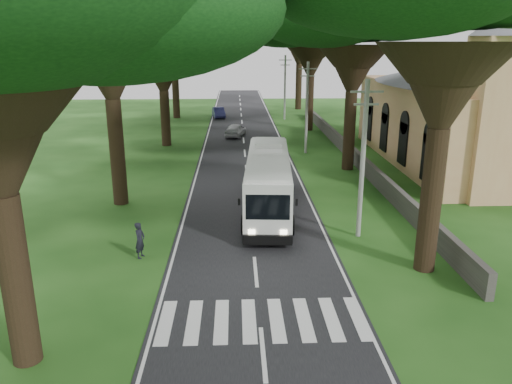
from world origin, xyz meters
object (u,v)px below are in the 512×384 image
object	(u,v)px
pole_mid	(307,106)
distant_car_a	(236,130)
church	(469,103)
coach_bus	(268,181)
distant_car_b	(219,112)
pole_far	(285,86)
pole_near	(363,157)
pedestrian	(140,240)

from	to	relation	value
pole_mid	distant_car_a	world-z (taller)	pole_mid
church	coach_bus	world-z (taller)	church
distant_car_a	distant_car_b	world-z (taller)	distant_car_a
pole_mid	pole_far	distance (m)	20.00
distant_car_b	pole_mid	bearing A→B (deg)	-77.34
pole_near	coach_bus	size ratio (longest dim) A/B	0.68
coach_bus	pole_mid	bearing A→B (deg)	78.19
coach_bus	pedestrian	bearing A→B (deg)	-130.63
church	pedestrian	distance (m)	29.49
church	pole_far	distance (m)	27.41
coach_bus	distant_car_a	size ratio (longest dim) A/B	2.89
coach_bus	distant_car_b	bearing A→B (deg)	100.07
distant_car_a	pole_near	bearing A→B (deg)	117.14
pole_far	pedestrian	xyz separation A→B (m)	(-10.81, -42.24, -3.31)
distant_car_b	pole_near	bearing A→B (deg)	-87.11
church	distant_car_b	bearing A→B (deg)	128.41
pole_mid	pole_near	bearing A→B (deg)	-90.00
pole_near	pole_far	xyz separation A→B (m)	(0.00, 40.00, 0.00)
pole_near	distant_car_a	world-z (taller)	pole_near
church	pole_mid	size ratio (longest dim) A/B	3.00
pole_far	distant_car_b	distance (m)	9.38
pole_near	coach_bus	distance (m)	6.57
pedestrian	church	bearing A→B (deg)	-35.29
pole_near	pole_mid	size ratio (longest dim) A/B	1.00
pedestrian	pole_near	bearing A→B (deg)	-61.09
distant_car_a	pedestrian	xyz separation A→B (m)	(-4.51, -30.40, 0.15)
pole_near	pedestrian	xyz separation A→B (m)	(-10.81, -2.24, -3.31)
pole_near	distant_car_b	bearing A→B (deg)	101.48
church	distant_car_b	distance (m)	33.85
pole_near	coach_bus	xyz separation A→B (m)	(-4.43, 4.25, -2.34)
pole_mid	pedestrian	world-z (taller)	pole_mid
pole_mid	pole_far	size ratio (longest dim) A/B	1.00
pole_far	coach_bus	size ratio (longest dim) A/B	0.68
pole_mid	distant_car_a	size ratio (longest dim) A/B	1.97
distant_car_a	distant_car_b	bearing A→B (deg)	-66.35
pole_mid	pedestrian	bearing A→B (deg)	-115.92
distant_car_b	church	bearing A→B (deg)	-60.18
pole_far	coach_bus	distance (m)	36.10
pole_far	distant_car_b	xyz separation A→B (m)	(-8.50, 1.86, -3.50)
church	coach_bus	xyz separation A→B (m)	(-16.79, -11.29, -3.07)
church	pedestrian	world-z (taller)	church
church	pole_mid	xyz separation A→B (m)	(-12.36, 4.45, -0.73)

